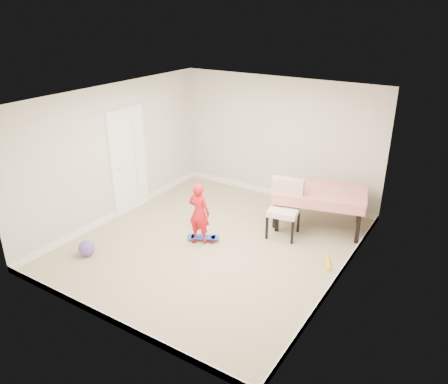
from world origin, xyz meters
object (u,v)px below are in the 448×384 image
Objects in this scene: dining_chair at (284,209)px; balloon at (87,248)px; dining_table at (320,208)px; child at (199,214)px; skateboard at (203,239)px.

dining_chair is 3.76× the size of balloon.
dining_table is 0.82m from dining_chair.
child is at bearing -149.00° from dining_chair.
dining_table is at bearing 46.53° from balloon.
dining_chair is 1.78× the size of skateboard.
child is at bearing -147.39° from dining_table.
dining_table is 1.55× the size of dining_chair.
dining_chair is (-0.43, -0.68, 0.14)m from dining_table.
dining_table reaches higher than balloon.
dining_chair is at bearing 13.24° from skateboard.
child is 3.91× the size of balloon.
dining_chair is at bearing 43.94° from balloon.
skateboard is 0.51m from child.
skateboard is 2.11× the size of balloon.
dining_chair is 1.53m from child.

